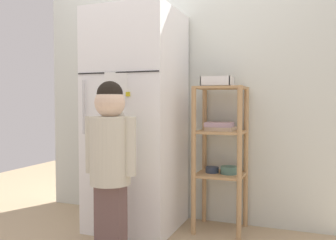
{
  "coord_description": "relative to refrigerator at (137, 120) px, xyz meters",
  "views": [
    {
      "loc": [
        1.01,
        -2.52,
        0.98
      ],
      "look_at": [
        0.03,
        0.02,
        0.85
      ],
      "focal_mm": 38.13,
      "sensor_mm": 36.0,
      "label": 1
    }
  ],
  "objects": [
    {
      "name": "refrigerator",
      "position": [
        0.0,
        0.0,
        0.0
      ],
      "size": [
        0.66,
        0.67,
        1.69
      ],
      "color": "white",
      "rests_on": "ground"
    },
    {
      "name": "child_standing",
      "position": [
        0.07,
        -0.54,
        -0.17
      ],
      "size": [
        0.36,
        0.27,
        1.12
      ],
      "color": "brown",
      "rests_on": "ground"
    },
    {
      "name": "fruit_bin",
      "position": [
        0.63,
        0.13,
        0.29
      ],
      "size": [
        0.22,
        0.19,
        0.07
      ],
      "color": "white",
      "rests_on": "pantry_shelf_unit"
    },
    {
      "name": "kitchen_wall_back",
      "position": [
        0.23,
        0.35,
        0.25
      ],
      "size": [
        2.57,
        0.03,
        2.19
      ],
      "primitive_type": "cube",
      "color": "silver",
      "rests_on": "ground"
    },
    {
      "name": "ground_plane",
      "position": [
        0.23,
        -0.02,
        -0.85
      ],
      "size": [
        6.0,
        6.0,
        0.0
      ],
      "primitive_type": "plane",
      "color": "tan"
    },
    {
      "name": "pantry_shelf_unit",
      "position": [
        0.64,
        0.15,
        -0.18
      ],
      "size": [
        0.38,
        0.34,
        1.11
      ],
      "color": "tan",
      "rests_on": "ground"
    }
  ]
}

